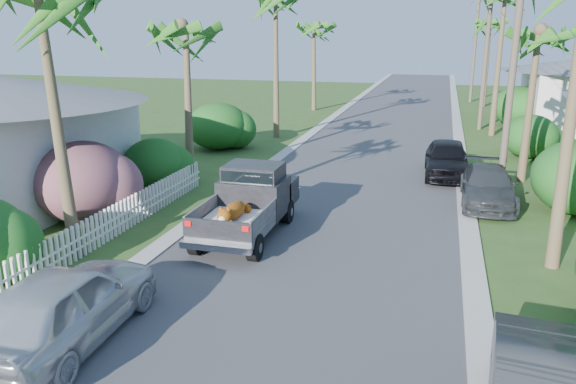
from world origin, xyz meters
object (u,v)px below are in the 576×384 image
(palm_l_d, at_px, (314,25))
(utility_pole_c, at_px, (486,55))
(parked_car_rm, at_px, (488,186))
(palm_r_b, at_px, (539,32))
(palm_r_d, at_px, (491,21))
(utility_pole_b, at_px, (513,70))
(utility_pole_d, at_px, (475,48))
(parked_car_rf, at_px, (447,159))
(parked_car_ln, at_px, (64,306))
(palm_l_b, at_px, (184,26))
(pickup_truck, at_px, (251,200))

(palm_l_d, xyz_separation_m, utility_pole_c, (12.10, -6.00, -1.84))
(parked_car_rm, relative_size, palm_r_b, 0.62)
(palm_l_d, height_order, palm_r_d, palm_r_d)
(palm_r_b, xyz_separation_m, utility_pole_c, (-1.00, 13.00, -1.35))
(palm_r_d, relative_size, utility_pole_c, 0.89)
(palm_r_b, bearing_deg, palm_r_d, 90.23)
(utility_pole_b, distance_m, utility_pole_d, 30.00)
(parked_car_rm, relative_size, utility_pole_b, 0.50)
(parked_car_rf, height_order, utility_pole_b, utility_pole_b)
(parked_car_rm, xyz_separation_m, utility_pole_d, (0.60, 31.71, 3.95))
(parked_car_ln, relative_size, palm_l_b, 0.65)
(palm_l_d, bearing_deg, parked_car_ln, -85.23)
(parked_car_ln, relative_size, palm_r_b, 0.66)
(palm_r_d, distance_m, utility_pole_d, 3.79)
(parked_car_rm, xyz_separation_m, parked_car_rf, (-1.40, 3.71, 0.12))
(utility_pole_d, bearing_deg, palm_r_d, -73.30)
(utility_pole_d, bearing_deg, parked_car_rm, -91.08)
(utility_pole_b, xyz_separation_m, utility_pole_c, (0.00, 15.00, 0.00))
(palm_r_d, xyz_separation_m, utility_pole_c, (-0.90, -12.00, -2.14))
(palm_l_d, relative_size, utility_pole_c, 0.86)
(parked_car_ln, height_order, utility_pole_b, utility_pole_b)
(palm_r_b, xyz_separation_m, utility_pole_b, (-1.00, -2.00, -1.35))
(palm_r_d, height_order, utility_pole_d, utility_pole_d)
(pickup_truck, distance_m, palm_r_d, 35.19)
(parked_car_ln, relative_size, palm_l_d, 0.62)
(palm_r_d, distance_m, utility_pole_b, 27.10)
(parked_car_rf, relative_size, palm_l_b, 0.61)
(parked_car_ln, height_order, palm_r_d, palm_r_d)
(parked_car_rm, xyz_separation_m, utility_pole_c, (0.60, 16.71, 3.95))
(palm_r_d, bearing_deg, parked_car_rm, -92.99)
(parked_car_rf, relative_size, palm_l_d, 0.59)
(pickup_truck, height_order, palm_r_b, palm_r_b)
(palm_l_d, distance_m, utility_pole_c, 13.63)
(palm_l_d, relative_size, utility_pole_b, 0.86)
(palm_l_b, bearing_deg, pickup_truck, -50.64)
(pickup_truck, height_order, parked_car_rf, pickup_truck)
(pickup_truck, xyz_separation_m, palm_l_d, (-4.30, 27.61, 5.43))
(utility_pole_c, distance_m, utility_pole_d, 15.00)
(parked_car_rm, relative_size, palm_l_b, 0.61)
(palm_r_d, bearing_deg, palm_l_d, -155.22)
(parked_car_rf, bearing_deg, palm_r_b, -2.15)
(parked_car_ln, relative_size, palm_r_d, 0.60)
(palm_r_b, bearing_deg, utility_pole_d, 92.05)
(pickup_truck, xyz_separation_m, palm_r_b, (8.80, 8.61, 4.94))
(parked_car_rm, distance_m, utility_pole_d, 31.96)
(parked_car_rm, bearing_deg, parked_car_rf, 110.73)
(palm_r_d, xyz_separation_m, utility_pole_d, (-0.90, 3.00, -2.14))
(palm_l_b, xyz_separation_m, palm_r_b, (13.40, 3.00, -0.20))
(utility_pole_c, bearing_deg, utility_pole_b, -90.00)
(parked_car_ln, bearing_deg, palm_l_b, -77.77)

